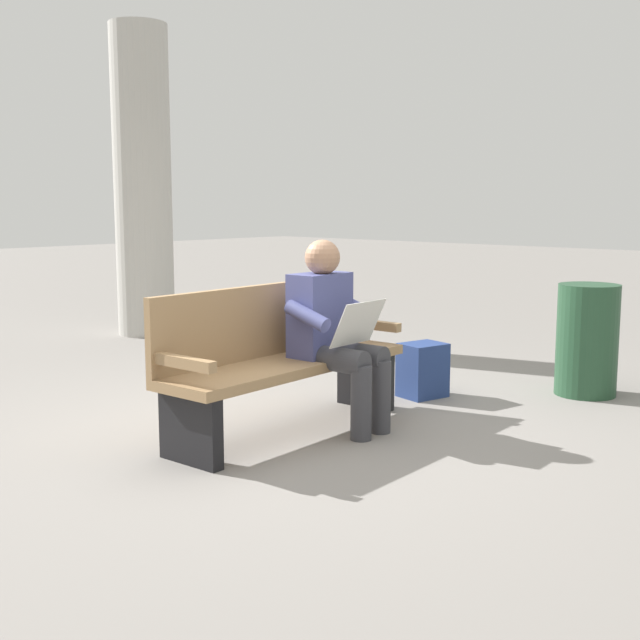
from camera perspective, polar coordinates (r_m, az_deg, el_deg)
ground_plane at (r=5.08m, az=-2.21°, el=-7.82°), size 40.00×40.00×0.00m
bench_near at (r=5.02m, az=-2.84°, el=-2.63°), size 1.82×0.57×0.90m
person_seated at (r=5.02m, az=0.99°, el=-0.65°), size 0.59×0.59×1.18m
backpack at (r=5.96m, az=7.17°, el=-3.52°), size 0.36×0.34×0.39m
support_pillar at (r=8.83m, az=-12.34°, el=9.41°), size 0.60×0.60×3.21m
trash_bin at (r=6.25m, az=18.24°, el=-1.33°), size 0.44×0.44×0.82m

